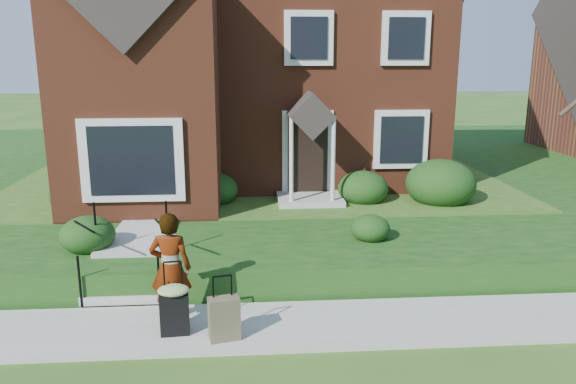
{
  "coord_description": "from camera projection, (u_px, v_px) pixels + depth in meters",
  "views": [
    {
      "loc": [
        -0.33,
        -8.08,
        4.17
      ],
      "look_at": [
        0.41,
        2.0,
        1.72
      ],
      "focal_mm": 35.0,
      "sensor_mm": 36.0,
      "label": 1
    }
  ],
  "objects": [
    {
      "name": "ground",
      "position": [
        272.0,
        328.0,
        8.83
      ],
      "size": [
        120.0,
        120.0,
        0.0
      ],
      "primitive_type": "plane",
      "color": "#2D5119",
      "rests_on": "ground"
    },
    {
      "name": "sidewalk",
      "position": [
        272.0,
        326.0,
        8.82
      ],
      "size": [
        60.0,
        1.6,
        0.08
      ],
      "primitive_type": "cube",
      "color": "#9E9B93",
      "rests_on": "ground"
    },
    {
      "name": "terrace",
      "position": [
        372.0,
        170.0,
        19.61
      ],
      "size": [
        44.0,
        20.0,
        0.6
      ],
      "primitive_type": "cube",
      "color": "#113D10",
      "rests_on": "ground"
    },
    {
      "name": "walkway",
      "position": [
        157.0,
        209.0,
        13.35
      ],
      "size": [
        1.2,
        6.0,
        0.06
      ],
      "primitive_type": "cube",
      "color": "#9E9B93",
      "rests_on": "terrace"
    },
    {
      "name": "main_house",
      "position": [
        249.0,
        19.0,
        16.9
      ],
      "size": [
        10.4,
        10.2,
        9.4
      ],
      "color": "brown",
      "rests_on": "terrace"
    },
    {
      "name": "front_steps",
      "position": [
        132.0,
        262.0,
        10.33
      ],
      "size": [
        1.4,
        2.02,
        1.5
      ],
      "color": "#9E9B93",
      "rests_on": "ground"
    },
    {
      "name": "foundation_shrubs",
      "position": [
        296.0,
        188.0,
        13.46
      ],
      "size": [
        10.35,
        4.47,
        1.22
      ],
      "color": "black",
      "rests_on": "terrace"
    },
    {
      "name": "woman",
      "position": [
        171.0,
        268.0,
        8.7
      ],
      "size": [
        0.69,
        0.49,
        1.79
      ],
      "primitive_type": "imported",
      "rotation": [
        0.0,
        0.0,
        3.04
      ],
      "color": "#999999",
      "rests_on": "sidewalk"
    },
    {
      "name": "suitcase_black",
      "position": [
        174.0,
        306.0,
        8.4
      ],
      "size": [
        0.5,
        0.43,
        1.14
      ],
      "rotation": [
        0.0,
        0.0,
        0.09
      ],
      "color": "black",
      "rests_on": "sidewalk"
    },
    {
      "name": "suitcase_olive",
      "position": [
        224.0,
        318.0,
        8.27
      ],
      "size": [
        0.5,
        0.35,
        0.98
      ],
      "rotation": [
        0.0,
        0.0,
        0.23
      ],
      "color": "brown",
      "rests_on": "sidewalk"
    }
  ]
}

